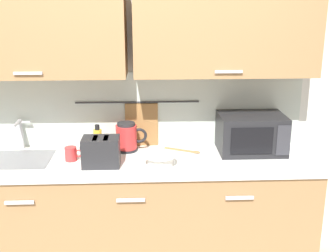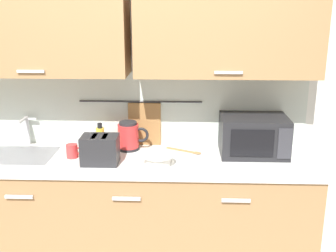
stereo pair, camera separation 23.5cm
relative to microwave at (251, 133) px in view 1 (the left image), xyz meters
name	(u,v)px [view 1 (the left image)]	position (x,y,z in m)	size (l,w,h in m)	color
counter_unit	(132,217)	(-0.86, -0.11, -0.58)	(2.53, 0.64, 0.90)	#997047
back_wall_assembly	(131,63)	(-0.84, 0.12, 0.49)	(3.70, 0.41, 2.50)	silver
sink_faucet	(20,130)	(-1.65, 0.12, 0.01)	(0.09, 0.17, 0.22)	#B2B5BA
microwave	(251,133)	(0.00, 0.00, 0.00)	(0.46, 0.35, 0.27)	black
electric_kettle	(127,137)	(-0.88, 0.06, -0.03)	(0.23, 0.16, 0.21)	black
dish_soap_bottle	(98,140)	(-1.09, 0.06, -0.05)	(0.06, 0.06, 0.20)	yellow
mug_near_sink	(71,154)	(-1.25, -0.12, -0.09)	(0.12, 0.08, 0.09)	red
mixing_bowl	(160,159)	(-0.65, -0.24, -0.09)	(0.21, 0.21, 0.08)	silver
toaster	(101,152)	(-1.04, -0.22, -0.04)	(0.26, 0.17, 0.19)	#232326
wooden_spoon	(187,151)	(-0.46, 0.01, -0.13)	(0.26, 0.15, 0.01)	#9E7042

